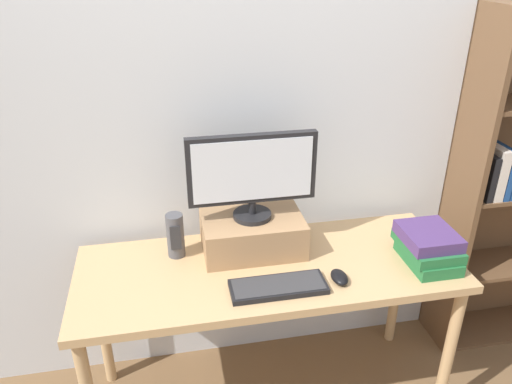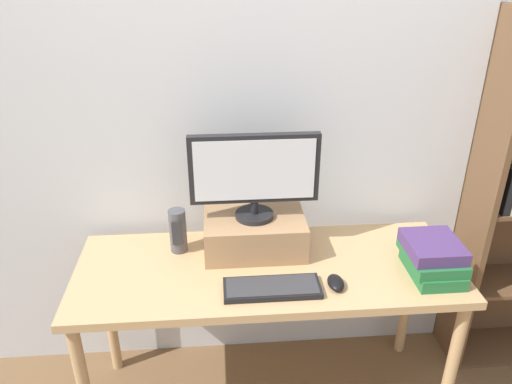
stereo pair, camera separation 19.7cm
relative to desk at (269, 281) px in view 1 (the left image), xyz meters
name	(u,v)px [view 1 (the left image)]	position (x,y,z in m)	size (l,w,h in m)	color
back_wall	(251,111)	(0.00, 0.40, 0.63)	(7.00, 0.08, 2.60)	silver
desk	(269,281)	(0.00, 0.00, 0.00)	(1.59, 0.61, 0.76)	tan
riser_box	(252,233)	(-0.04, 0.14, 0.16)	(0.43, 0.29, 0.16)	#A87F56
computer_monitor	(252,173)	(-0.04, 0.14, 0.45)	(0.53, 0.16, 0.37)	black
keyboard	(277,287)	(0.00, -0.16, 0.10)	(0.38, 0.14, 0.02)	black
computer_mouse	(339,277)	(0.25, -0.16, 0.10)	(0.06, 0.10, 0.04)	black
book_stack	(428,246)	(0.65, -0.10, 0.16)	(0.21, 0.28, 0.15)	#236B38
desk_speaker	(175,235)	(-0.37, 0.15, 0.18)	(0.07, 0.08, 0.20)	#4C4C51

